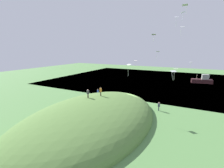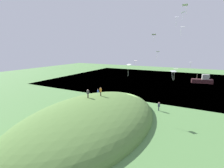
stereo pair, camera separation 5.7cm
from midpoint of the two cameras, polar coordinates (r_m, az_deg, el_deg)
ground_plane at (r=36.46m, az=7.37°, el=-6.87°), size 160.00×160.00×0.00m
lake_water at (r=65.20m, az=16.95°, el=0.99°), size 55.80×80.00×0.40m
grass_hill at (r=28.22m, az=-7.20°, el=-12.69°), size 31.38×19.14×6.65m
boat_on_lake at (r=65.66m, az=29.16°, el=1.16°), size 3.11×6.95×3.15m
person_near_shore at (r=29.37m, az=-8.38°, el=-3.01°), size 0.60×0.60×1.57m
person_walking_path at (r=30.44m, az=-3.94°, el=-2.27°), size 0.49×0.49×1.68m
person_with_child at (r=41.78m, az=-4.89°, el=-2.66°), size 0.51×0.51×1.84m
person_watching_kites at (r=33.24m, az=16.12°, el=-7.20°), size 0.46×0.46×1.72m
kite_0 at (r=28.89m, az=20.70°, el=4.07°), size 1.14×1.17×1.58m
kite_1 at (r=35.20m, az=15.75°, el=10.62°), size 0.50×0.70×1.76m
kite_2 at (r=34.18m, az=24.26°, el=23.79°), size 0.79×1.03×1.61m
kite_3 at (r=33.89m, az=21.71°, el=20.66°), size 0.57×0.73×1.83m
kite_4 at (r=31.75m, az=23.48°, el=17.63°), size 0.74×0.76×1.62m
kite_5 at (r=30.85m, az=21.37°, el=4.64°), size 0.63×0.79×2.17m
kite_6 at (r=43.72m, az=8.23°, el=7.87°), size 0.64×0.83×2.02m
kite_7 at (r=38.23m, az=25.96°, el=6.80°), size 0.87×0.80×1.15m
kite_8 at (r=41.92m, az=14.47°, el=16.31°), size 0.67×0.97×1.82m
kite_9 at (r=30.07m, az=23.60°, el=21.85°), size 0.90×0.74×1.47m
kite_10 at (r=30.22m, az=5.95°, el=6.49°), size 0.98×1.09×2.13m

